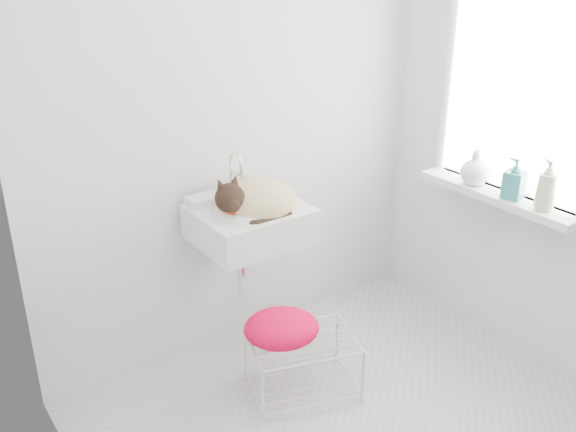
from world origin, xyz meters
TOP-DOWN VIEW (x-y plane):
  - back_wall at (0.00, 1.00)m, footprint 2.20×0.02m
  - right_wall at (1.10, 0.00)m, footprint 0.02×2.00m
  - left_wall at (-1.10, 0.00)m, footprint 0.02×2.00m
  - window_glass at (1.09, 0.20)m, footprint 0.01×0.80m
  - window_frame at (1.07, 0.20)m, footprint 0.04×0.90m
  - windowsill at (1.01, 0.20)m, footprint 0.16×0.88m
  - sink at (-0.10, 0.74)m, footprint 0.51×0.44m
  - faucet at (-0.10, 0.92)m, footprint 0.18×0.13m
  - cat at (-0.09, 0.72)m, footprint 0.45×0.40m
  - wire_rack at (-0.04, 0.39)m, footprint 0.56×0.47m
  - towel at (-0.13, 0.43)m, footprint 0.43×0.38m
  - bottle_a at (1.00, -0.06)m, footprint 0.09×0.09m
  - bottle_b at (1.00, 0.11)m, footprint 0.11×0.11m
  - bottle_c at (1.00, 0.34)m, footprint 0.16×0.16m

SIDE VIEW (x-z plane):
  - wire_rack at x=-0.04m, z-range 0.01..0.29m
  - towel at x=-0.13m, z-range 0.24..0.39m
  - windowsill at x=1.01m, z-range 0.81..0.85m
  - sink at x=-0.10m, z-range 0.75..0.95m
  - bottle_a at x=1.00m, z-range 0.75..0.95m
  - bottle_b at x=1.00m, z-range 0.75..0.95m
  - bottle_c at x=1.00m, z-range 0.76..0.94m
  - cat at x=-0.09m, z-range 0.76..1.02m
  - faucet at x=-0.10m, z-range 0.90..1.08m
  - back_wall at x=0.00m, z-range 0.00..2.50m
  - right_wall at x=1.10m, z-range 0.00..2.50m
  - left_wall at x=-1.10m, z-range 0.00..2.50m
  - window_glass at x=1.09m, z-range 0.85..1.85m
  - window_frame at x=1.07m, z-range 0.80..1.90m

